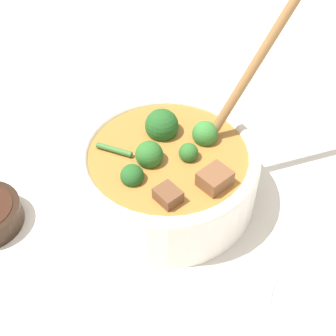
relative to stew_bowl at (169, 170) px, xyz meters
name	(u,v)px	position (x,y,z in m)	size (l,w,h in m)	color
ground_plane	(168,196)	(0.00, 0.00, -0.05)	(4.00, 4.00, 0.00)	silver
stew_bowl	(169,170)	(0.00, 0.00, 0.00)	(0.23, 0.30, 0.28)	white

